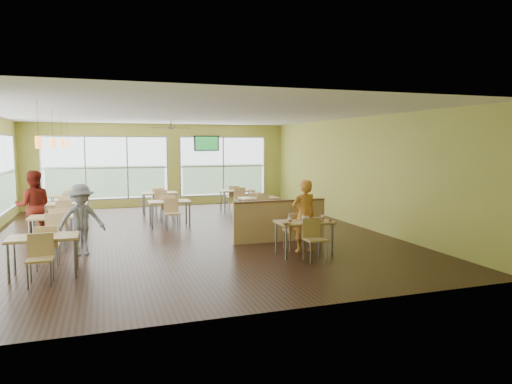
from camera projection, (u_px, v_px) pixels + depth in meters
room at (188, 175)px, 12.05m from camera, size 12.00×12.04×3.20m
window_bays at (86, 175)px, 14.13m from camera, size 9.24×10.24×2.38m
main_table at (304, 226)px, 9.95m from camera, size 1.22×1.52×0.87m
half_wall_divider at (280, 221)px, 11.33m from camera, size 2.40×0.14×1.04m
dining_tables at (143, 205)px, 13.43m from camera, size 6.92×8.72×0.87m
pendant_lights at (58, 143)px, 11.58m from camera, size 0.11×7.31×0.86m
ceiling_fan at (171, 128)px, 14.74m from camera, size 1.25×1.25×0.29m
tv_backwall at (207, 143)px, 18.09m from camera, size 1.00×0.07×0.60m
man_plaid at (304, 216)px, 10.20m from camera, size 0.62×0.42×1.64m
patron_maroon at (34, 206)px, 11.37m from camera, size 0.89×0.71×1.77m
patron_grey at (81, 220)px, 9.93m from camera, size 1.10×0.76×1.56m
cup_blue at (290, 220)px, 9.61m from camera, size 0.09×0.09×0.33m
cup_yellow at (304, 219)px, 9.84m from camera, size 0.09×0.09×0.33m
cup_red_near at (307, 218)px, 9.89m from camera, size 0.08×0.08×0.30m
cup_red_far at (323, 218)px, 9.91m from camera, size 0.10×0.10×0.35m
food_basket at (317, 218)px, 10.17m from camera, size 0.22×0.22×0.05m
ketchup_cup at (330, 221)px, 9.88m from camera, size 0.06×0.06×0.03m
wrapper_left at (285, 223)px, 9.52m from camera, size 0.21×0.19×0.04m
wrapper_mid at (305, 219)px, 9.99m from camera, size 0.23×0.21×0.05m
wrapper_right at (320, 221)px, 9.86m from camera, size 0.15×0.14×0.03m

